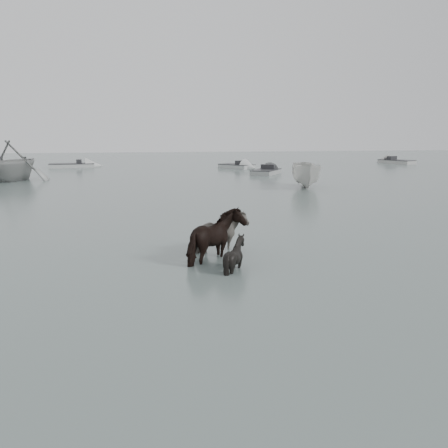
% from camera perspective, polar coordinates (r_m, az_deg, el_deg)
% --- Properties ---
extents(ground, '(140.00, 140.00, 0.00)m').
position_cam_1_polar(ground, '(11.56, 1.06, -7.05)').
color(ground, '#4A5855').
rests_on(ground, ground).
extents(pony_pinto, '(1.79, 1.37, 1.38)m').
position_cam_1_polar(pony_pinto, '(14.63, -0.42, -0.47)').
color(pony_pinto, black).
rests_on(pony_pinto, ground).
extents(pony_dark, '(1.89, 2.05, 1.71)m').
position_cam_1_polar(pony_dark, '(13.55, -0.71, -0.65)').
color(pony_dark, black).
rests_on(pony_dark, ground).
extents(pony_black, '(1.35, 1.27, 1.20)m').
position_cam_1_polar(pony_black, '(12.77, 1.23, -2.54)').
color(pony_black, black).
rests_on(pony_black, ground).
extents(rowboat_trail, '(6.42, 6.89, 2.95)m').
position_cam_1_polar(rowboat_trail, '(38.19, -23.01, 6.81)').
color(rowboat_trail, '#959795').
rests_on(rowboat_trail, ground).
extents(boat_small, '(2.62, 4.77, 1.74)m').
position_cam_1_polar(boat_small, '(31.31, 9.40, 5.72)').
color(boat_small, silver).
rests_on(boat_small, ground).
extents(skiff_port, '(3.80, 4.77, 0.75)m').
position_cam_1_polar(skiff_port, '(40.48, 4.82, 6.23)').
color(skiff_port, gray).
rests_on(skiff_port, ground).
extents(skiff_mid, '(4.04, 4.52, 0.75)m').
position_cam_1_polar(skiff_mid, '(46.55, 1.44, 6.84)').
color(skiff_mid, '#ADB0AD').
rests_on(skiff_mid, ground).
extents(skiff_star, '(3.72, 5.26, 0.75)m').
position_cam_1_polar(skiff_star, '(56.36, 19.14, 6.94)').
color(skiff_star, '#A7A7A2').
rests_on(skiff_star, ground).
extents(skiff_far, '(5.85, 2.25, 0.75)m').
position_cam_1_polar(skiff_far, '(49.74, -17.02, 6.63)').
color(skiff_far, '#AFB2AF').
rests_on(skiff_far, ground).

